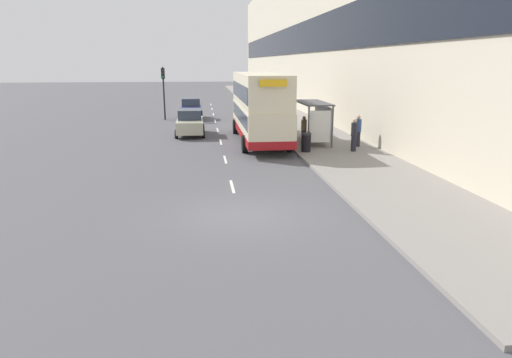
# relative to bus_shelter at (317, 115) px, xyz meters

# --- Properties ---
(ground_plane) EXTENTS (220.00, 220.00, 0.00)m
(ground_plane) POSITION_rel_bus_shelter_xyz_m (-5.77, -12.65, -1.88)
(ground_plane) COLOR #515156
(pavement) EXTENTS (5.00, 93.00, 0.14)m
(pavement) POSITION_rel_bus_shelter_xyz_m (0.73, 25.85, -1.81)
(pavement) COLOR gray
(pavement) RESTS_ON ground_plane
(terrace_facade) EXTENTS (3.10, 93.00, 16.33)m
(terrace_facade) POSITION_rel_bus_shelter_xyz_m (4.72, 25.85, 6.28)
(terrace_facade) COLOR beige
(terrace_facade) RESTS_ON ground_plane
(lane_mark_0) EXTENTS (0.12, 2.00, 0.01)m
(lane_mark_0) POSITION_rel_bus_shelter_xyz_m (-5.77, -9.03, -1.87)
(lane_mark_0) COLOR silver
(lane_mark_0) RESTS_ON ground_plane
(lane_mark_1) EXTENTS (0.12, 2.00, 0.01)m
(lane_mark_1) POSITION_rel_bus_shelter_xyz_m (-5.77, -3.59, -1.87)
(lane_mark_1) COLOR silver
(lane_mark_1) RESTS_ON ground_plane
(lane_mark_2) EXTENTS (0.12, 2.00, 0.01)m
(lane_mark_2) POSITION_rel_bus_shelter_xyz_m (-5.77, 1.84, -1.87)
(lane_mark_2) COLOR silver
(lane_mark_2) RESTS_ON ground_plane
(lane_mark_3) EXTENTS (0.12, 2.00, 0.01)m
(lane_mark_3) POSITION_rel_bus_shelter_xyz_m (-5.77, 7.27, -1.87)
(lane_mark_3) COLOR silver
(lane_mark_3) RESTS_ON ground_plane
(lane_mark_4) EXTENTS (0.12, 2.00, 0.01)m
(lane_mark_4) POSITION_rel_bus_shelter_xyz_m (-5.77, 12.71, -1.87)
(lane_mark_4) COLOR silver
(lane_mark_4) RESTS_ON ground_plane
(lane_mark_5) EXTENTS (0.12, 2.00, 0.01)m
(lane_mark_5) POSITION_rel_bus_shelter_xyz_m (-5.77, 18.14, -1.87)
(lane_mark_5) COLOR silver
(lane_mark_5) RESTS_ON ground_plane
(lane_mark_6) EXTENTS (0.12, 2.00, 0.01)m
(lane_mark_6) POSITION_rel_bus_shelter_xyz_m (-5.77, 23.57, -1.87)
(lane_mark_6) COLOR silver
(lane_mark_6) RESTS_ON ground_plane
(lane_mark_7) EXTENTS (0.12, 2.00, 0.01)m
(lane_mark_7) POSITION_rel_bus_shelter_xyz_m (-5.77, 29.00, -1.87)
(lane_mark_7) COLOR silver
(lane_mark_7) RESTS_ON ground_plane
(bus_shelter) EXTENTS (1.60, 4.20, 2.48)m
(bus_shelter) POSITION_rel_bus_shelter_xyz_m (0.00, 0.00, 0.00)
(bus_shelter) COLOR #4C4C51
(bus_shelter) RESTS_ON ground_plane
(double_decker_bus_near) EXTENTS (2.85, 11.12, 4.30)m
(double_decker_bus_near) POSITION_rel_bus_shelter_xyz_m (-3.30, 1.62, 0.41)
(double_decker_bus_near) COLOR beige
(double_decker_bus_near) RESTS_ON ground_plane
(car_0) EXTENTS (2.01, 3.89, 1.84)m
(car_0) POSITION_rel_bus_shelter_xyz_m (-7.85, 14.69, -0.98)
(car_0) COLOR navy
(car_0) RESTS_ON ground_plane
(car_1) EXTENTS (1.99, 4.26, 1.78)m
(car_1) POSITION_rel_bus_shelter_xyz_m (-7.76, 5.04, -1.00)
(car_1) COLOR #B7B799
(car_1) RESTS_ON ground_plane
(pedestrian_at_shelter) EXTENTS (0.33, 0.33, 1.69)m
(pedestrian_at_shelter) POSITION_rel_bus_shelter_xyz_m (-0.80, -0.12, -0.87)
(pedestrian_at_shelter) COLOR #23232D
(pedestrian_at_shelter) RESTS_ON ground_plane
(pedestrian_1) EXTENTS (0.36, 0.36, 1.84)m
(pedestrian_1) POSITION_rel_bus_shelter_xyz_m (2.17, -1.36, -0.80)
(pedestrian_1) COLOR #23232D
(pedestrian_1) RESTS_ON ground_plane
(pedestrian_2) EXTENTS (0.32, 0.32, 1.62)m
(pedestrian_2) POSITION_rel_bus_shelter_xyz_m (-1.20, 4.02, -0.91)
(pedestrian_2) COLOR #23232D
(pedestrian_2) RESTS_ON ground_plane
(pedestrian_3) EXTENTS (0.36, 0.36, 1.82)m
(pedestrian_3) POSITION_rel_bus_shelter_xyz_m (1.44, -2.82, -0.81)
(pedestrian_3) COLOR #23232D
(pedestrian_3) RESTS_ON ground_plane
(litter_bin) EXTENTS (0.55, 0.55, 1.05)m
(litter_bin) POSITION_rel_bus_shelter_xyz_m (-1.22, -2.63, -1.21)
(litter_bin) COLOR black
(litter_bin) RESTS_ON ground_plane
(traffic_light_far_kerb) EXTENTS (0.30, 0.32, 4.58)m
(traffic_light_far_kerb) POSITION_rel_bus_shelter_xyz_m (-10.17, 14.24, 1.22)
(traffic_light_far_kerb) COLOR black
(traffic_light_far_kerb) RESTS_ON ground_plane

